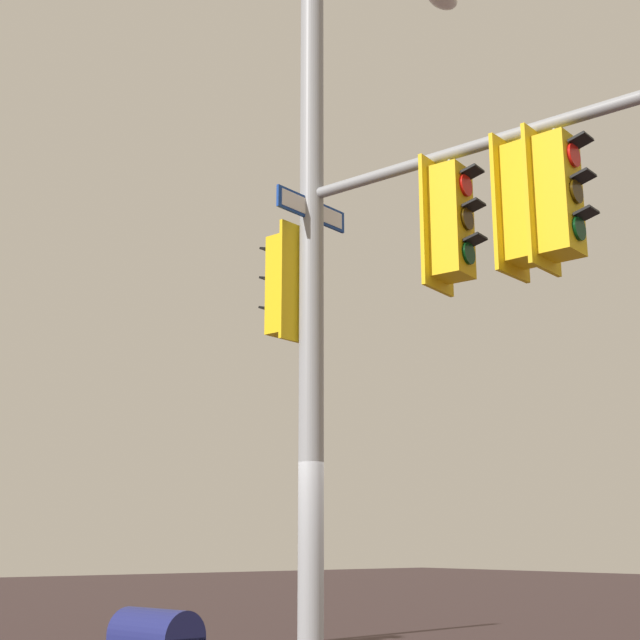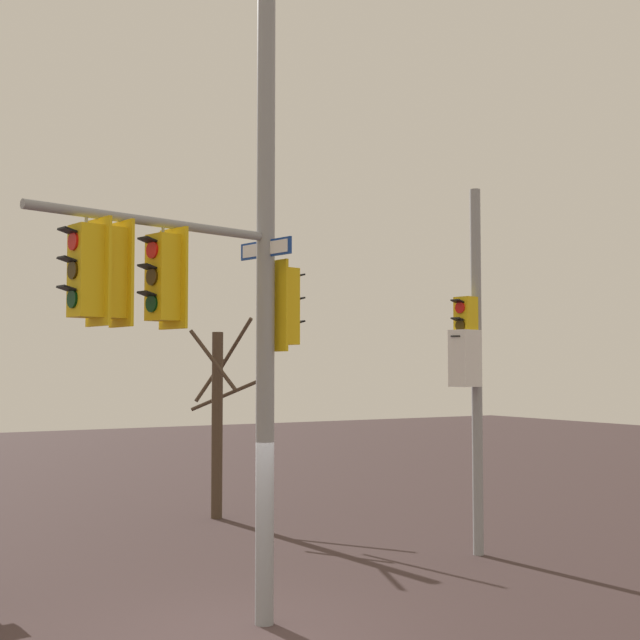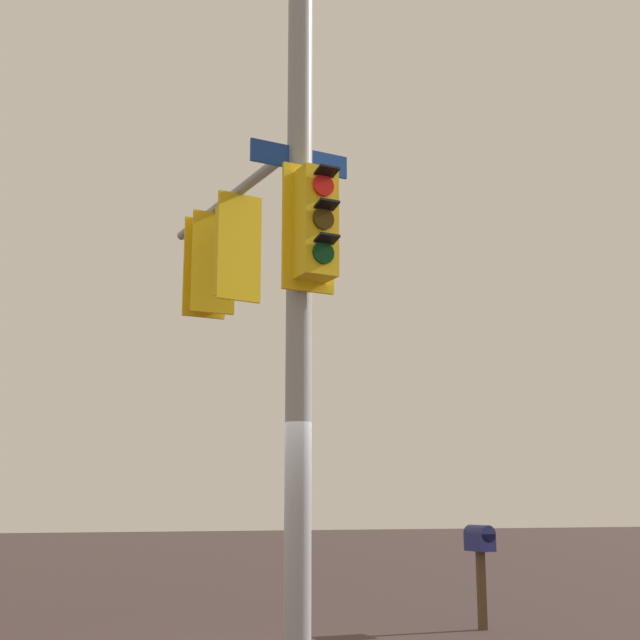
{
  "view_description": "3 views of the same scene",
  "coord_description": "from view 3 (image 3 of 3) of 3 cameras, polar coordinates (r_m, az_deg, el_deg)",
  "views": [
    {
      "loc": [
        -6.75,
        5.95,
        1.71
      ],
      "look_at": [
        0.18,
        0.48,
        3.9
      ],
      "focal_mm": 50.42,
      "sensor_mm": 36.0,
      "label": 1
    },
    {
      "loc": [
        -5.08,
        -10.55,
        3.52
      ],
      "look_at": [
        1.04,
        -0.24,
        4.19
      ],
      "focal_mm": 48.95,
      "sensor_mm": 36.0,
      "label": 2
    },
    {
      "loc": [
        8.52,
        -1.64,
        1.78
      ],
      "look_at": [
        0.79,
        0.49,
        3.46
      ],
      "focal_mm": 47.84,
      "sensor_mm": 36.0,
      "label": 3
    }
  ],
  "objects": [
    {
      "name": "main_signal_pole_assembly",
      "position": [
        9.51,
        -4.25,
        8.32
      ],
      "size": [
        4.46,
        3.8,
        9.89
      ],
      "rotation": [
        0.0,
        0.0,
        3.38
      ],
      "color": "gray",
      "rests_on": "ground"
    },
    {
      "name": "mailbox",
      "position": [
        12.59,
        10.65,
        -14.69
      ],
      "size": [
        0.47,
        0.31,
        1.41
      ],
      "rotation": [
        0.0,
        0.0,
        1.74
      ],
      "color": "#4C3823",
      "rests_on": "ground"
    }
  ]
}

